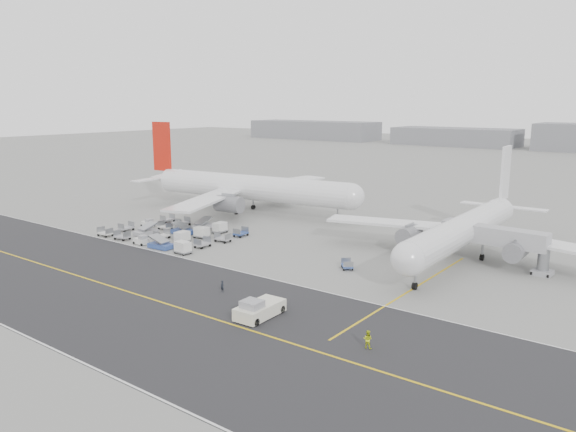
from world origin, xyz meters
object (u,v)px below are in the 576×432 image
Objects in this scene: pushback_tug at (259,309)px; jet_bridge at (496,238)px; ground_crew_a at (222,286)px; ground_crew_b at (368,339)px; airliner_b at (465,229)px; airliner_a at (246,187)px.

pushback_tug is 0.51× the size of jet_bridge.
ground_crew_a is 24.33m from ground_crew_b.
pushback_tug reaches higher than ground_crew_a.
jet_bridge is (15.52, 38.15, 3.42)m from pushback_tug.
jet_bridge reaches higher than ground_crew_a.
airliner_b is 30.72× the size of ground_crew_a.
pushback_tug is at bearing -105.15° from airliner_b.
airliner_a is 29.79× the size of ground_crew_b.
airliner_b is at bearing 68.36° from ground_crew_a.
airliner_b is (53.92, -8.07, -0.93)m from airliner_a.
ground_crew_b is at bearing -1.55° from ground_crew_a.
pushback_tug is at bearing -14.91° from ground_crew_a.
jet_bridge is 38.12m from ground_crew_b.
ground_crew_b is (14.37, 0.20, -0.03)m from pushback_tug.
airliner_a reaches higher than ground_crew_b.
ground_crew_b is at bearing -84.76° from airliner_b.
airliner_a is 36.60× the size of ground_crew_a.
pushback_tug is at bearing -144.24° from airliner_a.
ground_crew_b is at bearing -136.02° from airliner_a.
airliner_b reaches higher than pushback_tug.
airliner_a is at bearing 170.65° from airliner_b.
airliner_b is 2.89× the size of jet_bridge.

